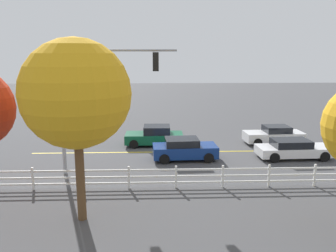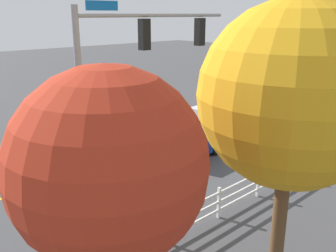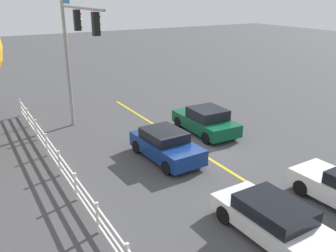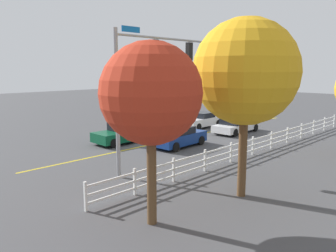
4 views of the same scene
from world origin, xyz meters
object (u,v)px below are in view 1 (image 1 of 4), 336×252
at_px(car_0, 293,149).
at_px(car_1, 184,149).
at_px(car_2, 274,135).
at_px(tree_2, 76,94).
at_px(car_3, 155,136).

relative_size(car_0, car_1, 1.16).
bearing_deg(car_2, tree_2, 42.56).
bearing_deg(tree_2, car_3, -104.18).
bearing_deg(car_1, car_3, 114.26).
height_order(car_0, car_2, car_2).
xyz_separation_m(car_3, tree_2, (2.97, 11.74, 4.42)).
bearing_deg(car_1, car_2, 25.04).
bearing_deg(car_3, car_0, 158.78).
relative_size(car_1, car_3, 0.97).
height_order(car_3, tree_2, tree_2).
bearing_deg(car_3, car_2, -178.57).
xyz_separation_m(car_2, tree_2, (11.95, 11.82, 4.46)).
height_order(car_1, car_3, car_3).
height_order(car_0, car_1, car_1).
relative_size(car_1, car_2, 0.94).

